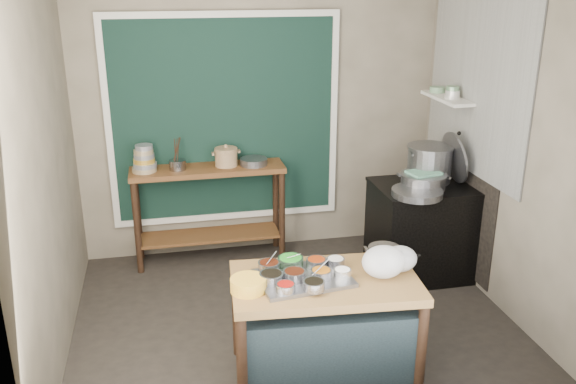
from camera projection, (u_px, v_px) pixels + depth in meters
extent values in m
cube|color=black|center=(293.00, 320.00, 5.01)|extent=(3.50, 3.00, 0.02)
cube|color=gray|center=(260.00, 113.00, 5.92)|extent=(3.50, 0.02, 2.80)
cube|color=gray|center=(44.00, 170.00, 4.18)|extent=(0.02, 3.00, 2.80)
cube|color=gray|center=(508.00, 142.00, 4.88)|extent=(0.02, 3.00, 2.80)
cube|color=black|center=(225.00, 120.00, 5.83)|extent=(2.10, 0.02, 1.90)
cube|color=#B2B2AA|center=(477.00, 75.00, 5.23)|extent=(0.02, 1.70, 1.70)
cube|color=black|center=(459.00, 197.00, 5.71)|extent=(0.01, 1.30, 1.30)
cube|color=beige|center=(447.00, 98.00, 5.57)|extent=(0.22, 0.70, 0.03)
cube|color=brown|center=(324.00, 327.00, 4.20)|extent=(1.31, 0.82, 0.75)
cube|color=brown|center=(210.00, 214.00, 5.91)|extent=(1.45, 0.40, 0.95)
cube|color=black|center=(423.00, 232.00, 5.63)|extent=(0.90, 0.68, 0.85)
cube|color=black|center=(426.00, 187.00, 5.48)|extent=(0.92, 0.69, 0.03)
cube|color=gray|center=(303.00, 278.00, 4.05)|extent=(0.65, 0.50, 0.03)
cylinder|color=gray|center=(271.00, 278.00, 3.96)|extent=(0.16, 0.16, 0.06)
cylinder|color=gray|center=(321.00, 274.00, 4.02)|extent=(0.14, 0.14, 0.06)
cylinder|color=gray|center=(294.00, 275.00, 3.99)|extent=(0.15, 0.15, 0.06)
cylinder|color=gray|center=(314.00, 285.00, 3.87)|extent=(0.14, 0.14, 0.06)
cylinder|color=silver|center=(342.00, 273.00, 4.04)|extent=(0.12, 0.12, 0.05)
cylinder|color=gray|center=(291.00, 262.00, 4.16)|extent=(0.18, 0.18, 0.07)
cylinder|color=gray|center=(336.00, 262.00, 4.18)|extent=(0.12, 0.12, 0.06)
cylinder|color=gray|center=(316.00, 263.00, 4.17)|extent=(0.14, 0.14, 0.06)
cylinder|color=gray|center=(286.00, 288.00, 3.85)|extent=(0.12, 0.12, 0.05)
cylinder|color=gray|center=(269.00, 266.00, 4.11)|extent=(0.15, 0.15, 0.06)
cylinder|color=orange|center=(248.00, 285.00, 3.90)|extent=(0.28, 0.28, 0.09)
ellipsoid|color=white|center=(383.00, 262.00, 4.06)|extent=(0.30, 0.26, 0.22)
ellipsoid|color=white|center=(400.00, 259.00, 4.15)|extent=(0.29, 0.27, 0.18)
cylinder|color=tan|center=(145.00, 169.00, 5.62)|extent=(0.22, 0.22, 0.04)
cylinder|color=gray|center=(144.00, 165.00, 5.61)|extent=(0.22, 0.22, 0.04)
cylinder|color=gold|center=(144.00, 160.00, 5.59)|extent=(0.20, 0.20, 0.04)
cylinder|color=gray|center=(144.00, 156.00, 5.58)|extent=(0.19, 0.19, 0.04)
cylinder|color=tan|center=(143.00, 152.00, 5.57)|extent=(0.18, 0.18, 0.04)
cylinder|color=gray|center=(143.00, 147.00, 5.55)|extent=(0.16, 0.16, 0.04)
cylinder|color=gray|center=(178.00, 165.00, 5.66)|extent=(0.18, 0.18, 0.09)
cylinder|color=gray|center=(254.00, 162.00, 5.81)|extent=(0.30, 0.30, 0.07)
cylinder|color=gray|center=(455.00, 158.00, 5.48)|extent=(0.13, 0.48, 0.47)
cube|color=#60A285|center=(424.00, 173.00, 5.35)|extent=(0.30, 0.26, 0.02)
cylinder|color=gray|center=(417.00, 193.00, 5.20)|extent=(0.56, 0.56, 0.06)
cylinder|color=silver|center=(452.00, 96.00, 5.47)|extent=(0.14, 0.14, 0.04)
cylinder|color=silver|center=(452.00, 92.00, 5.46)|extent=(0.13, 0.13, 0.04)
cylinder|color=gray|center=(453.00, 88.00, 5.45)|extent=(0.12, 0.12, 0.04)
cylinder|color=gray|center=(437.00, 90.00, 5.76)|extent=(0.16, 0.16, 0.05)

